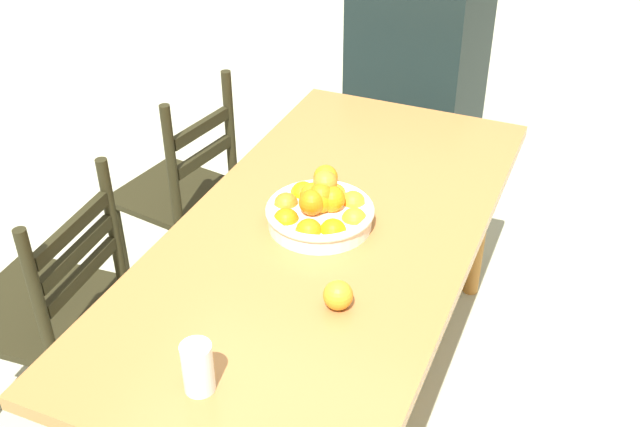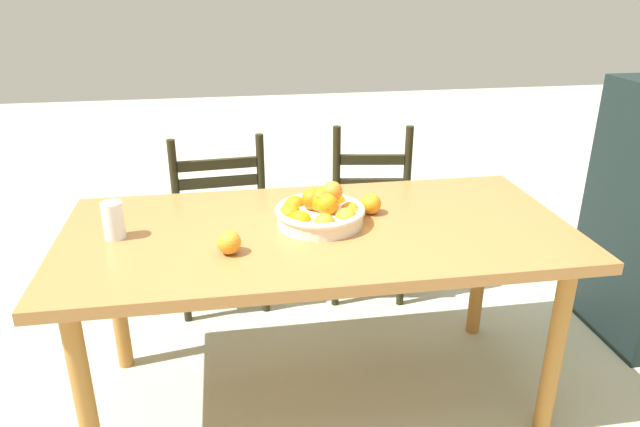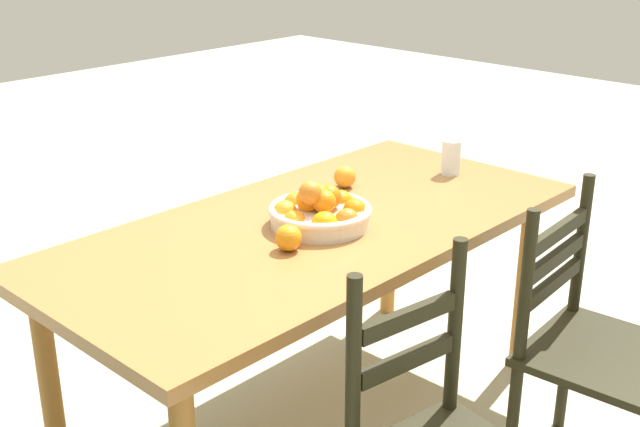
{
  "view_description": "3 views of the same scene",
  "coord_description": "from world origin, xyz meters",
  "views": [
    {
      "loc": [
        -1.69,
        -0.69,
        1.99
      ],
      "look_at": [
        0.01,
        0.03,
        0.76
      ],
      "focal_mm": 42.7,
      "sensor_mm": 36.0,
      "label": 1
    },
    {
      "loc": [
        -0.3,
        -1.86,
        1.56
      ],
      "look_at": [
        0.01,
        0.03,
        0.76
      ],
      "focal_mm": 33.03,
      "sensor_mm": 36.0,
      "label": 2
    },
    {
      "loc": [
        1.7,
        1.62,
        1.66
      ],
      "look_at": [
        0.01,
        0.03,
        0.76
      ],
      "focal_mm": 45.77,
      "sensor_mm": 36.0,
      "label": 3
    }
  ],
  "objects": [
    {
      "name": "ground_plane",
      "position": [
        0.0,
        0.0,
        0.0
      ],
      "size": [
        12.0,
        12.0,
        0.0
      ],
      "primitive_type": "plane",
      "color": "#AFB197"
    },
    {
      "name": "dining_table",
      "position": [
        0.0,
        0.0,
        0.65
      ],
      "size": [
        1.77,
        0.85,
        0.72
      ],
      "color": "#A36A37",
      "rests_on": "ground"
    },
    {
      "name": "chair_near_window",
      "position": [
        0.37,
        0.75,
        0.43
      ],
      "size": [
        0.44,
        0.44,
        0.91
      ],
      "rotation": [
        0.0,
        0.0,
        2.99
      ],
      "color": "black",
      "rests_on": "ground"
    },
    {
      "name": "chair_by_cabinet",
      "position": [
        -0.35,
        0.78,
        0.44
      ],
      "size": [
        0.46,
        0.46,
        0.89
      ],
      "rotation": [
        0.0,
        0.0,
        3.21
      ],
      "color": "black",
      "rests_on": "ground"
    },
    {
      "name": "fruit_bowl",
      "position": [
        0.01,
        0.03,
        0.77
      ],
      "size": [
        0.32,
        0.32,
        0.16
      ],
      "color": "silver",
      "rests_on": "dining_table"
    },
    {
      "name": "orange_loose_0",
      "position": [
        0.21,
        0.09,
        0.76
      ],
      "size": [
        0.08,
        0.08,
        0.08
      ],
      "primitive_type": "sphere",
      "color": "orange",
      "rests_on": "dining_table"
    },
    {
      "name": "orange_loose_1",
      "position": [
        -0.31,
        -0.16,
        0.76
      ],
      "size": [
        0.08,
        0.08,
        0.08
      ],
      "primitive_type": "sphere",
      "color": "orange",
      "rests_on": "dining_table"
    },
    {
      "name": "drinking_glass",
      "position": [
        -0.69,
        0.03,
        0.78
      ],
      "size": [
        0.07,
        0.07,
        0.13
      ],
      "primitive_type": "cylinder",
      "color": "silver",
      "rests_on": "dining_table"
    }
  ]
}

